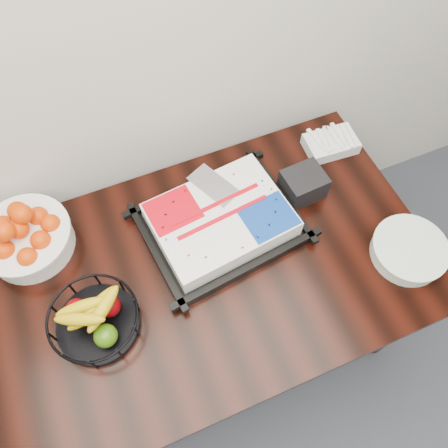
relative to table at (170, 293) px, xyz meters
name	(u,v)px	position (x,y,z in m)	size (l,w,h in m)	color
table	(170,293)	(0.00, 0.00, 0.00)	(1.80, 0.90, 0.75)	black
cake_tray	(221,221)	(0.24, 0.13, 0.13)	(0.55, 0.46, 0.11)	black
tangerine_bowl	(23,235)	(-0.38, 0.31, 0.17)	(0.31, 0.31, 0.20)	white
fruit_basket	(95,320)	(-0.24, -0.05, 0.15)	(0.27, 0.27, 0.15)	black
plate_stack	(408,251)	(0.79, -0.21, 0.12)	(0.25, 0.25, 0.06)	white
fork_bag	(331,143)	(0.78, 0.29, 0.11)	(0.20, 0.14, 0.06)	silver
napkin_box	(303,184)	(0.58, 0.15, 0.14)	(0.14, 0.12, 0.10)	black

